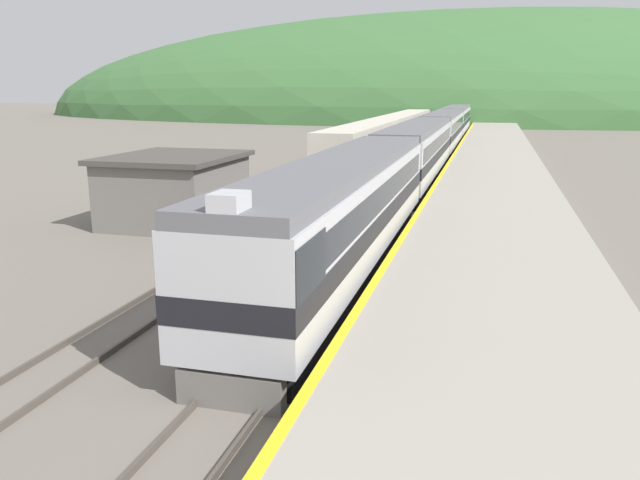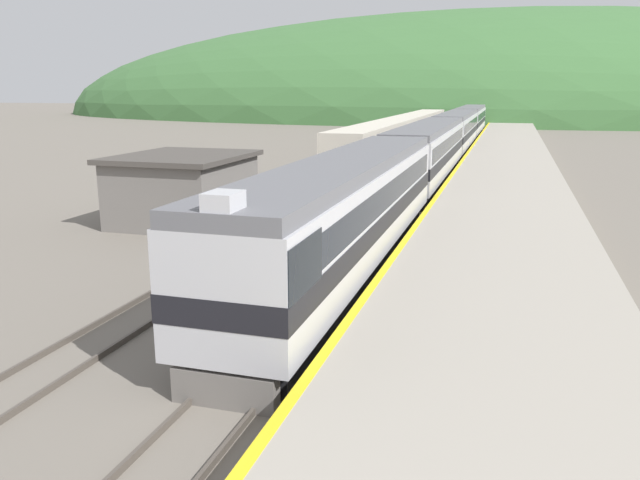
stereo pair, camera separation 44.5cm
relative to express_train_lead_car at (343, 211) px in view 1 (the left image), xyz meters
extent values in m
cube|color=#4C443D|center=(-0.72, 48.31, -2.17)|extent=(0.08, 180.00, 0.16)
cube|color=#4C443D|center=(0.72, 48.31, -2.17)|extent=(0.08, 180.00, 0.16)
cube|color=#4C443D|center=(-5.38, 48.31, -2.17)|extent=(0.08, 180.00, 0.16)
cube|color=#4C443D|center=(-3.94, 48.31, -2.17)|extent=(0.08, 180.00, 0.16)
cube|color=#9E9689|center=(5.25, 28.31, -1.74)|extent=(6.96, 140.00, 1.03)
cube|color=yellow|center=(1.89, 28.31, -1.22)|extent=(0.24, 140.00, 0.01)
ellipsoid|color=#3D6B38|center=(0.00, 137.07, -2.25)|extent=(223.55, 100.60, 48.33)
cube|color=slate|center=(-9.90, 6.34, -0.70)|extent=(5.25, 6.35, 3.11)
cube|color=#47423D|center=(-9.90, 6.34, 0.97)|extent=(5.75, 6.85, 0.24)
cube|color=black|center=(0.00, 0.23, -1.83)|extent=(2.42, 19.75, 0.85)
cube|color=#BCBCC1|center=(0.00, 0.23, 0.03)|extent=(2.95, 21.02, 2.87)
cube|color=black|center=(0.00, 0.23, -0.20)|extent=(2.98, 21.04, 0.63)
cube|color=black|center=(0.00, 0.23, 0.66)|extent=(2.98, 19.75, 0.86)
cube|color=slate|center=(0.00, 0.23, 1.67)|extent=(2.78, 21.02, 0.40)
cube|color=black|center=(0.00, -9.14, 0.66)|extent=(2.99, 2.20, 1.15)
cube|color=#BCBCC1|center=(0.00, -9.82, 2.05)|extent=(0.64, 0.80, 0.36)
cube|color=slate|center=(0.00, -10.07, -1.87)|extent=(2.30, 0.40, 0.77)
cube|color=black|center=(0.00, 22.67, -1.83)|extent=(2.42, 20.73, 0.85)
cube|color=#BCBCC1|center=(0.00, 22.67, 0.03)|extent=(2.95, 22.06, 2.87)
cube|color=black|center=(0.00, 22.67, -0.20)|extent=(2.98, 22.08, 0.63)
cube|color=black|center=(0.00, 22.67, 0.66)|extent=(2.98, 20.73, 0.86)
cube|color=slate|center=(0.00, 22.67, 1.67)|extent=(2.78, 22.06, 0.40)
cube|color=black|center=(0.00, 45.63, -1.83)|extent=(2.42, 20.73, 0.85)
cube|color=#BCBCC1|center=(0.00, 45.63, 0.03)|extent=(2.95, 22.06, 2.87)
cube|color=black|center=(0.00, 45.63, -0.20)|extent=(2.98, 22.08, 0.63)
cube|color=black|center=(0.00, 45.63, 0.66)|extent=(2.98, 20.73, 0.86)
cube|color=slate|center=(0.00, 45.63, 1.67)|extent=(2.78, 22.06, 0.40)
cube|color=black|center=(0.00, 68.59, -1.83)|extent=(2.42, 20.73, 0.85)
cube|color=#BCBCC1|center=(0.00, 68.59, 0.03)|extent=(2.95, 22.06, 2.87)
cube|color=black|center=(0.00, 68.59, -0.20)|extent=(2.98, 22.08, 0.63)
cube|color=black|center=(0.00, 68.59, 0.66)|extent=(2.98, 20.73, 0.86)
cube|color=slate|center=(0.00, 68.59, 1.67)|extent=(2.78, 22.06, 0.40)
cube|color=black|center=(-4.66, 40.30, -1.85)|extent=(2.46, 45.99, 0.80)
cube|color=beige|center=(-4.66, 40.30, 0.04)|extent=(2.90, 47.90, 3.00)
camera|label=1|loc=(4.89, -20.97, 4.19)|focal=35.00mm
camera|label=2|loc=(5.32, -20.85, 4.19)|focal=35.00mm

